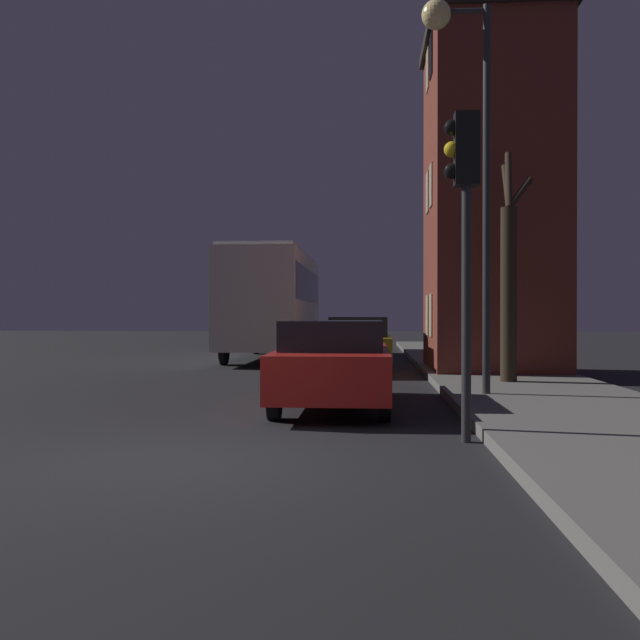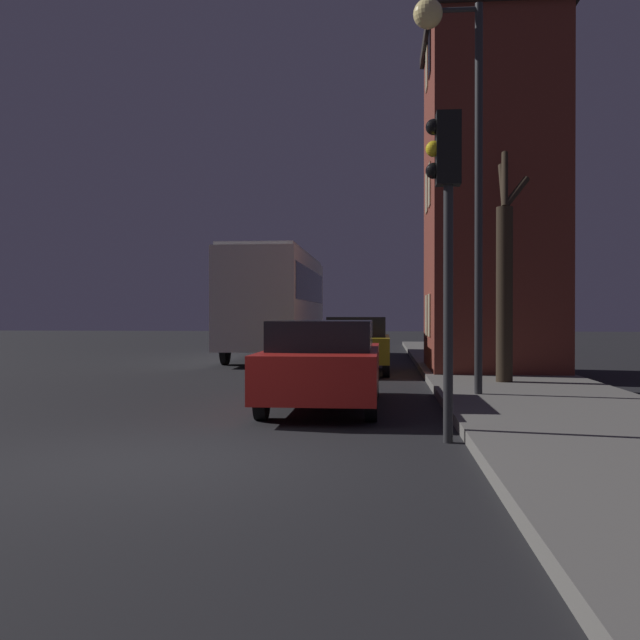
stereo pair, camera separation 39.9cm
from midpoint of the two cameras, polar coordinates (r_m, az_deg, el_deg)
name	(u,v)px [view 2 (the right image)]	position (r m, az deg, el deg)	size (l,w,h in m)	color
ground_plane	(164,460)	(8.03, -10.96, -10.95)	(120.00, 120.00, 0.00)	black
brick_building	(490,197)	(19.62, 14.04, 9.56)	(3.47, 4.61, 9.02)	brown
streetlamp	(452,100)	(13.55, 11.40, 16.88)	(1.23, 0.53, 7.07)	#28282B
traffic_light	(446,205)	(9.06, 11.29, 9.01)	(0.43, 0.24, 4.08)	#28282B
bare_tree	(505,278)	(15.64, 15.28, 3.30)	(0.82, 1.17, 5.06)	#2D2319
bus	(277,297)	(25.49, -3.05, 1.86)	(2.51, 9.77, 3.74)	beige
car_near_lane	(324,362)	(12.12, 1.29, -3.38)	(1.82, 4.78, 1.48)	#B21E19
car_mid_lane	(357,343)	(19.28, 3.60, -1.88)	(1.71, 3.90, 1.52)	olive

